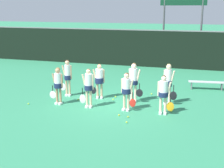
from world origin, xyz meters
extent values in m
plane|color=#2D7F56|center=(0.00, 0.00, 0.00)|extent=(140.00, 140.00, 0.00)
cube|color=black|center=(0.00, 9.27, 1.30)|extent=(60.00, 0.06, 2.60)
cube|color=slate|center=(0.00, 9.27, 2.64)|extent=(60.00, 0.08, 0.08)
cylinder|color=#515156|center=(0.64, 11.04, 2.93)|extent=(0.14, 0.14, 5.86)
cylinder|color=#515156|center=(3.37, 11.04, 2.93)|extent=(0.14, 0.14, 5.86)
cube|color=#B2B2B7|center=(4.03, 3.86, 0.41)|extent=(1.89, 0.59, 0.04)
cylinder|color=slate|center=(4.77, 4.08, 0.19)|extent=(0.06, 0.06, 0.39)
cylinder|color=slate|center=(4.80, 3.83, 0.19)|extent=(0.06, 0.06, 0.39)
cylinder|color=slate|center=(3.26, 3.89, 0.19)|extent=(0.06, 0.06, 0.39)
cylinder|color=slate|center=(3.29, 3.64, 0.19)|extent=(0.06, 0.06, 0.39)
cylinder|color=tan|center=(-2.12, -0.73, 0.39)|extent=(0.10, 0.10, 0.79)
cylinder|color=tan|center=(-2.30, -0.72, 0.39)|extent=(0.10, 0.10, 0.79)
cube|color=white|center=(-2.12, -0.76, 0.04)|extent=(0.12, 0.25, 0.09)
cube|color=white|center=(-2.30, -0.75, 0.04)|extent=(0.12, 0.25, 0.09)
cylinder|color=#192347|center=(-2.21, -0.72, 0.86)|extent=(0.37, 0.37, 0.21)
cylinder|color=white|center=(-2.21, -0.72, 1.10)|extent=(0.32, 0.32, 0.62)
sphere|color=tan|center=(-2.21, -0.72, 1.52)|extent=(0.23, 0.23, 0.23)
sphere|color=olive|center=(-2.21, -0.70, 1.55)|extent=(0.21, 0.21, 0.21)
cylinder|color=tan|center=(-2.41, -0.71, 1.08)|extent=(0.20, 0.09, 0.60)
cylinder|color=tan|center=(-2.02, -0.73, 1.08)|extent=(0.08, 0.08, 0.59)
cylinder|color=black|center=(-2.49, -0.73, 0.71)|extent=(0.03, 0.03, 0.26)
ellipsoid|color=silver|center=(-2.49, -0.73, 0.41)|extent=(0.32, 0.03, 0.35)
cylinder|color=beige|center=(-0.67, -0.75, 0.40)|extent=(0.10, 0.10, 0.81)
cylinder|color=beige|center=(-0.84, -0.76, 0.40)|extent=(0.10, 0.10, 0.81)
cube|color=white|center=(-0.67, -0.78, 0.04)|extent=(0.13, 0.25, 0.09)
cube|color=white|center=(-0.84, -0.79, 0.04)|extent=(0.13, 0.25, 0.09)
cylinder|color=#192347|center=(-0.76, -0.76, 0.88)|extent=(0.36, 0.36, 0.21)
cylinder|color=white|center=(-0.76, -0.76, 1.15)|extent=(0.31, 0.31, 0.68)
sphere|color=beige|center=(-0.76, -0.76, 1.58)|extent=(0.20, 0.20, 0.20)
sphere|color=#4C331E|center=(-0.76, -0.74, 1.61)|extent=(0.18, 0.18, 0.18)
cylinder|color=beige|center=(-0.95, -0.77, 1.13)|extent=(0.21, 0.09, 0.65)
cylinder|color=beige|center=(-0.57, -0.74, 1.13)|extent=(0.08, 0.08, 0.64)
cylinder|color=black|center=(-1.03, -0.79, 0.71)|extent=(0.03, 0.03, 0.29)
ellipsoid|color=silver|center=(-1.03, -0.79, 0.37)|extent=(0.28, 0.03, 0.40)
cylinder|color=beige|center=(0.98, -0.68, 0.38)|extent=(0.10, 0.10, 0.77)
cylinder|color=beige|center=(0.80, -0.66, 0.38)|extent=(0.10, 0.10, 0.77)
cube|color=white|center=(0.97, -0.71, 0.04)|extent=(0.14, 0.25, 0.09)
cube|color=white|center=(0.79, -0.69, 0.04)|extent=(0.14, 0.25, 0.09)
cylinder|color=#192347|center=(0.89, -0.67, 0.84)|extent=(0.38, 0.38, 0.21)
cylinder|color=white|center=(0.89, -0.67, 1.07)|extent=(0.33, 0.33, 0.61)
sphere|color=beige|center=(0.89, -0.67, 1.48)|extent=(0.22, 0.22, 0.22)
sphere|color=#4C331E|center=(0.89, -0.65, 1.51)|extent=(0.20, 0.20, 0.20)
cylinder|color=beige|center=(1.09, -0.69, 1.05)|extent=(0.20, 0.10, 0.58)
cylinder|color=beige|center=(0.69, -0.65, 1.05)|extent=(0.08, 0.08, 0.58)
cylinder|color=black|center=(1.17, -0.72, 0.68)|extent=(0.03, 0.03, 0.26)
ellipsoid|color=red|center=(1.17, -0.72, 0.37)|extent=(0.27, 0.03, 0.37)
cylinder|color=beige|center=(2.50, -0.66, 0.38)|extent=(0.10, 0.10, 0.76)
cylinder|color=beige|center=(2.32, -0.68, 0.38)|extent=(0.10, 0.10, 0.76)
cube|color=white|center=(2.51, -0.69, 0.04)|extent=(0.14, 0.25, 0.09)
cube|color=white|center=(2.32, -0.71, 0.04)|extent=(0.14, 0.25, 0.09)
cylinder|color=#192347|center=(2.41, -0.67, 0.83)|extent=(0.39, 0.39, 0.19)
cylinder|color=white|center=(2.41, -0.67, 1.07)|extent=(0.34, 0.34, 0.62)
sphere|color=beige|center=(2.41, -0.67, 1.48)|extent=(0.21, 0.21, 0.21)
sphere|color=#4C331E|center=(2.41, -0.65, 1.51)|extent=(0.19, 0.19, 0.19)
cylinder|color=beige|center=(2.62, -0.64, 1.05)|extent=(0.20, 0.10, 0.59)
cylinder|color=beige|center=(2.21, -0.69, 1.05)|extent=(0.08, 0.08, 0.59)
cylinder|color=black|center=(2.70, -0.65, 0.67)|extent=(0.03, 0.03, 0.28)
ellipsoid|color=orange|center=(2.70, -0.65, 0.34)|extent=(0.31, 0.03, 0.39)
cylinder|color=tan|center=(-2.31, 0.64, 0.42)|extent=(0.10, 0.10, 0.84)
cylinder|color=tan|center=(-2.46, 0.62, 0.42)|extent=(0.10, 0.10, 0.84)
cube|color=white|center=(-2.31, 0.61, 0.04)|extent=(0.14, 0.25, 0.09)
cube|color=white|center=(-2.46, 0.59, 0.04)|extent=(0.14, 0.25, 0.09)
cylinder|color=#192347|center=(-2.39, 0.63, 0.92)|extent=(0.32, 0.32, 0.22)
cylinder|color=white|center=(-2.39, 0.63, 1.19)|extent=(0.28, 0.28, 0.70)
sphere|color=tan|center=(-2.39, 0.63, 1.64)|extent=(0.21, 0.21, 0.21)
sphere|color=#4C331E|center=(-2.39, 0.65, 1.67)|extent=(0.19, 0.19, 0.19)
cylinder|color=tan|center=(-2.57, 0.61, 1.18)|extent=(0.22, 0.10, 0.66)
cylinder|color=tan|center=(-2.22, 0.65, 1.18)|extent=(0.08, 0.08, 0.66)
cylinder|color=black|center=(-2.64, 0.58, 0.76)|extent=(0.03, 0.03, 0.27)
ellipsoid|color=silver|center=(-2.64, 0.58, 0.44)|extent=(0.30, 0.03, 0.37)
cylinder|color=tan|center=(-0.68, 0.69, 0.39)|extent=(0.10, 0.10, 0.78)
cylinder|color=tan|center=(-0.88, 0.66, 0.39)|extent=(0.10, 0.10, 0.78)
cube|color=white|center=(-0.68, 0.66, 0.04)|extent=(0.15, 0.26, 0.09)
cube|color=white|center=(-0.87, 0.63, 0.04)|extent=(0.15, 0.26, 0.09)
cylinder|color=#192347|center=(-0.78, 0.67, 0.87)|extent=(0.41, 0.41, 0.26)
cylinder|color=white|center=(-0.78, 0.67, 1.10)|extent=(0.36, 0.36, 0.65)
sphere|color=tan|center=(-0.78, 0.67, 1.53)|extent=(0.20, 0.20, 0.20)
sphere|color=olive|center=(-0.78, 0.69, 1.55)|extent=(0.18, 0.18, 0.18)
cylinder|color=tan|center=(-1.00, 0.64, 1.09)|extent=(0.21, 0.11, 0.62)
cylinder|color=tan|center=(-0.57, 0.71, 1.09)|extent=(0.08, 0.08, 0.61)
cylinder|color=black|center=(-1.07, 0.60, 0.70)|extent=(0.03, 0.03, 0.26)
ellipsoid|color=black|center=(-1.07, 0.60, 0.39)|extent=(0.29, 0.03, 0.36)
cylinder|color=beige|center=(0.98, 0.59, 0.43)|extent=(0.10, 0.10, 0.86)
cylinder|color=beige|center=(0.79, 0.61, 0.43)|extent=(0.10, 0.10, 0.86)
cube|color=white|center=(0.98, 0.56, 0.04)|extent=(0.14, 0.25, 0.09)
cube|color=white|center=(0.79, 0.58, 0.04)|extent=(0.14, 0.25, 0.09)
cylinder|color=#192347|center=(0.89, 0.60, 0.92)|extent=(0.39, 0.39, 0.19)
cylinder|color=white|center=(0.89, 0.60, 1.21)|extent=(0.34, 0.34, 0.70)
sphere|color=beige|center=(0.89, 0.60, 1.67)|extent=(0.23, 0.23, 0.23)
sphere|color=#4C331E|center=(0.89, 0.62, 1.70)|extent=(0.21, 0.21, 0.21)
cylinder|color=beige|center=(1.09, 0.58, 1.19)|extent=(0.22, 0.10, 0.67)
cylinder|color=beige|center=(0.69, 0.62, 1.19)|extent=(0.08, 0.08, 0.67)
cylinder|color=black|center=(1.17, 0.55, 0.77)|extent=(0.03, 0.03, 0.27)
ellipsoid|color=black|center=(1.17, 0.55, 0.46)|extent=(0.32, 0.03, 0.37)
cylinder|color=beige|center=(2.49, 0.71, 0.43)|extent=(0.10, 0.10, 0.86)
cylinder|color=beige|center=(2.33, 0.74, 0.43)|extent=(0.10, 0.10, 0.86)
cube|color=white|center=(2.49, 0.68, 0.04)|extent=(0.15, 0.26, 0.09)
cube|color=white|center=(2.33, 0.71, 0.04)|extent=(0.15, 0.26, 0.09)
cylinder|color=#192347|center=(2.41, 0.72, 0.95)|extent=(0.34, 0.34, 0.25)
cylinder|color=white|center=(2.41, 0.72, 1.22)|extent=(0.30, 0.30, 0.71)
sphere|color=beige|center=(2.41, 0.72, 1.69)|extent=(0.22, 0.22, 0.22)
sphere|color=#D8B772|center=(2.41, 0.74, 1.71)|extent=(0.20, 0.20, 0.20)
cylinder|color=beige|center=(2.60, 0.69, 1.21)|extent=(0.23, 0.12, 0.68)
cylinder|color=beige|center=(2.24, 0.76, 1.21)|extent=(0.08, 0.08, 0.68)
cylinder|color=black|center=(2.67, 0.65, 0.77)|extent=(0.03, 0.03, 0.29)
ellipsoid|color=black|center=(2.67, 0.65, 0.43)|extent=(0.31, 0.03, 0.40)
sphere|color=#CCE033|center=(0.79, -1.43, 0.03)|extent=(0.07, 0.07, 0.07)
sphere|color=#CCE033|center=(1.28, -2.10, 0.03)|extent=(0.07, 0.07, 0.07)
sphere|color=#CCE033|center=(1.46, 2.05, 0.03)|extent=(0.07, 0.07, 0.07)
sphere|color=#CCE033|center=(-0.10, 1.04, 0.04)|extent=(0.07, 0.07, 0.07)
sphere|color=#CCE033|center=(2.72, -0.30, 0.03)|extent=(0.07, 0.07, 0.07)
sphere|color=#CCE033|center=(-0.07, 0.57, 0.03)|extent=(0.07, 0.07, 0.07)
sphere|color=#CCE033|center=(-1.03, 1.19, 0.03)|extent=(0.07, 0.07, 0.07)
sphere|color=#CCE033|center=(0.40, 0.72, 0.03)|extent=(0.07, 0.07, 0.07)
sphere|color=#CCE033|center=(1.18, -1.51, 0.03)|extent=(0.07, 0.07, 0.07)
sphere|color=#CCE033|center=(-1.63, 0.09, 0.03)|extent=(0.07, 0.07, 0.07)
sphere|color=#CCE033|center=(-3.48, -1.19, 0.03)|extent=(0.07, 0.07, 0.07)
sphere|color=#CCE033|center=(-1.44, 1.05, 0.03)|extent=(0.07, 0.07, 0.07)
camera|label=1|loc=(4.04, -12.71, 4.21)|focal=50.00mm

